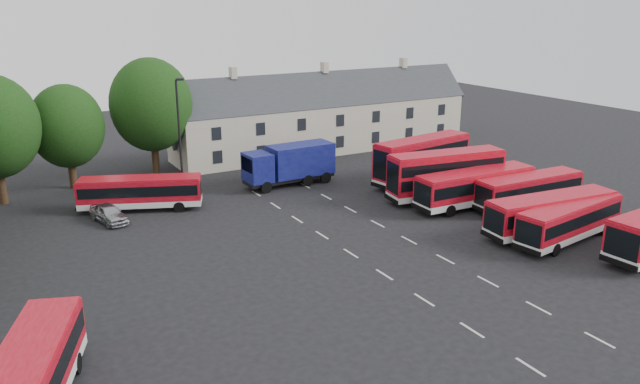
{
  "coord_description": "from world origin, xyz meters",
  "views": [
    {
      "loc": [
        -21.46,
        -31.54,
        16.69
      ],
      "look_at": [
        1.72,
        9.35,
        2.2
      ],
      "focal_mm": 35.0,
      "sensor_mm": 36.0,
      "label": 1
    }
  ],
  "objects": [
    {
      "name": "bus_dd_south",
      "position": [
        13.67,
        8.28,
        2.43
      ],
      "size": [
        10.64,
        3.87,
        4.27
      ],
      "rotation": [
        0.0,
        0.0,
        -0.15
      ],
      "color": "silver",
      "rests_on": "ground"
    },
    {
      "name": "bus_row_e",
      "position": [
        14.55,
        5.57,
        1.87
      ],
      "size": [
        11.07,
        2.82,
        3.11
      ],
      "rotation": [
        0.0,
        0.0,
        -0.02
      ],
      "color": "silver",
      "rests_on": "ground"
    },
    {
      "name": "silver_car",
      "position": [
        -13.12,
        16.73,
        0.72
      ],
      "size": [
        2.67,
        4.49,
        1.43
      ],
      "primitive_type": "imported",
      "rotation": [
        0.0,
        0.0,
        0.25
      ],
      "color": "#A8ABB0",
      "rests_on": "ground"
    },
    {
      "name": "bus_north",
      "position": [
        -10.15,
        18.51,
        1.68
      ],
      "size": [
        9.98,
        5.82,
        2.79
      ],
      "rotation": [
        0.0,
        0.0,
        -0.39
      ],
      "color": "silver",
      "rests_on": "ground"
    },
    {
      "name": "terrace_houses",
      "position": [
        14.0,
        30.0,
        3.86
      ],
      "size": [
        35.7,
        7.13,
        10.06
      ],
      "color": "beige",
      "rests_on": "ground"
    },
    {
      "name": "box_truck",
      "position": [
        3.99,
        19.0,
        2.12
      ],
      "size": [
        8.69,
        2.95,
        3.77
      ],
      "rotation": [
        0.0,
        0.0,
        0.03
      ],
      "color": "black",
      "rests_on": "ground"
    },
    {
      "name": "lane_markings",
      "position": [
        2.5,
        2.0,
        0.01
      ],
      "size": [
        5.15,
        33.8,
        0.01
      ],
      "color": "beige",
      "rests_on": "ground"
    },
    {
      "name": "bus_row_d",
      "position": [
        18.2,
        3.04,
        1.69
      ],
      "size": [
        10.05,
        2.65,
        2.82
      ],
      "rotation": [
        0.0,
        0.0,
        -0.03
      ],
      "color": "silver",
      "rests_on": "ground"
    },
    {
      "name": "ground",
      "position": [
        0.0,
        0.0,
        0.0
      ],
      "size": [
        140.0,
        140.0,
        0.0
      ],
      "primitive_type": "plane",
      "color": "black",
      "rests_on": "ground"
    },
    {
      "name": "bus_row_c",
      "position": [
        14.86,
        -2.15,
        1.8
      ],
      "size": [
        10.8,
        3.45,
        3.0
      ],
      "rotation": [
        0.0,
        0.0,
        -0.1
      ],
      "color": "silver",
      "rests_on": "ground"
    },
    {
      "name": "bus_dd_north",
      "position": [
        15.14,
        13.45,
        2.48
      ],
      "size": [
        10.87,
        4.0,
        4.35
      ],
      "rotation": [
        0.0,
        0.0,
        0.15
      ],
      "color": "silver",
      "rests_on": "ground"
    },
    {
      "name": "bus_row_b",
      "position": [
        14.93,
        -3.73,
        1.71
      ],
      "size": [
        10.32,
        3.72,
        2.85
      ],
      "rotation": [
        0.0,
        0.0,
        0.14
      ],
      "color": "silver",
      "rests_on": "ground"
    },
    {
      "name": "lamppost",
      "position": [
        -6.39,
        18.88,
        5.65
      ],
      "size": [
        0.74,
        0.4,
        10.59
      ],
      "rotation": [
        0.0,
        0.0,
        -0.24
      ],
      "color": "black",
      "rests_on": "ground"
    },
    {
      "name": "bus_west",
      "position": [
        -21.05,
        -6.7,
        1.83
      ],
      "size": [
        6.05,
        10.96,
        3.05
      ],
      "rotation": [
        0.0,
        0.0,
        1.22
      ],
      "color": "silver",
      "rests_on": "ground"
    }
  ]
}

